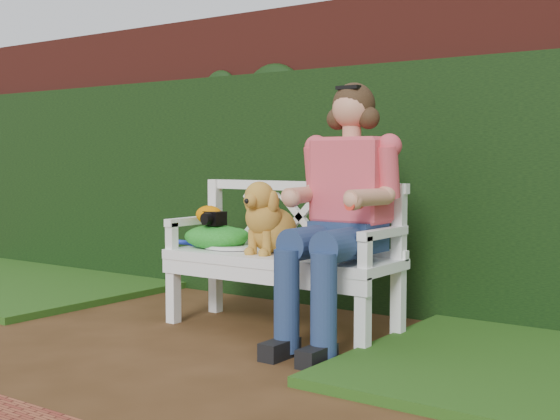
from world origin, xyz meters
The scene contains 11 objects.
ground centered at (0.00, 0.00, 0.00)m, with size 60.00×60.00×0.00m, color #392410.
brick_wall centered at (0.00, 1.90, 1.10)m, with size 10.00×0.30×2.20m, color #5B1F18.
ivy_hedge centered at (0.00, 1.68, 0.85)m, with size 10.00×0.18×1.70m, color #18330E.
grass_left centered at (-2.40, 0.90, 0.03)m, with size 2.60×2.00×0.05m, color #1C4016.
garden_bench centered at (0.41, 0.80, 0.24)m, with size 1.58×0.60×0.48m, color white, non-canonical shape.
seated_woman centered at (0.89, 0.78, 0.76)m, with size 0.64×0.86×1.52m, color #CE3B54, non-canonical shape.
dog centered at (0.34, 0.80, 0.71)m, with size 0.30×0.41×0.45m, color brown, non-canonical shape.
tennis_racket centered at (-0.03, 0.81, 0.50)m, with size 0.69×0.29×0.03m, color white, non-canonical shape.
green_bag centered at (-0.10, 0.80, 0.56)m, with size 0.45×0.35×0.15m, color #306D28, non-canonical shape.
camera_item centered at (-0.09, 0.77, 0.68)m, with size 0.13×0.10×0.09m, color black.
baseball_glove centered at (-0.16, 0.80, 0.70)m, with size 0.19×0.14×0.12m, color #D46F00.
Camera 1 is at (3.06, -2.91, 1.07)m, focal length 48.00 mm.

